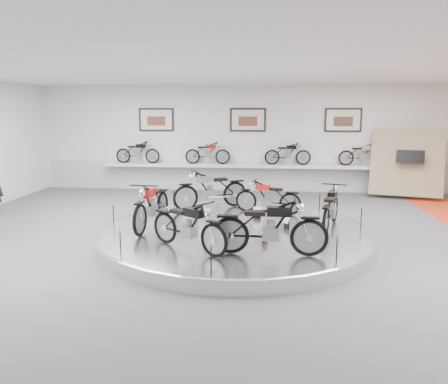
# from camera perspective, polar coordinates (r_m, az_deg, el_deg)

# --- Properties ---
(floor) EXTENTS (16.00, 16.00, 0.00)m
(floor) POSITION_cam_1_polar(r_m,az_deg,el_deg) (10.11, 1.34, -6.93)
(floor) COLOR #4F4F51
(floor) RESTS_ON ground
(ceiling) EXTENTS (16.00, 16.00, 0.00)m
(ceiling) POSITION_cam_1_polar(r_m,az_deg,el_deg) (9.68, 1.44, 16.26)
(ceiling) COLOR white
(ceiling) RESTS_ON wall_back
(wall_back) EXTENTS (16.00, 0.00, 16.00)m
(wall_back) POSITION_cam_1_polar(r_m,az_deg,el_deg) (16.66, 3.12, 6.99)
(wall_back) COLOR silver
(wall_back) RESTS_ON floor
(wall_front) EXTENTS (16.00, 0.00, 16.00)m
(wall_front) POSITION_cam_1_polar(r_m,az_deg,el_deg) (2.89, -8.75, -10.63)
(wall_front) COLOR silver
(wall_front) RESTS_ON floor
(dado_band) EXTENTS (15.68, 0.04, 1.10)m
(dado_band) POSITION_cam_1_polar(r_m,az_deg,el_deg) (16.79, 3.07, 2.04)
(dado_band) COLOR #BCBCBA
(dado_band) RESTS_ON floor
(display_platform) EXTENTS (6.40, 6.40, 0.30)m
(display_platform) POSITION_cam_1_polar(r_m,az_deg,el_deg) (10.35, 1.46, -5.64)
(display_platform) COLOR silver
(display_platform) RESTS_ON floor
(platform_rim) EXTENTS (6.40, 6.40, 0.10)m
(platform_rim) POSITION_cam_1_polar(r_m,az_deg,el_deg) (10.32, 1.46, -5.00)
(platform_rim) COLOR #B2B2BA
(platform_rim) RESTS_ON display_platform
(shelf) EXTENTS (11.00, 0.55, 0.10)m
(shelf) POSITION_cam_1_polar(r_m,az_deg,el_deg) (16.45, 3.04, 3.44)
(shelf) COLOR silver
(shelf) RESTS_ON wall_back
(poster_left) EXTENTS (1.35, 0.06, 0.88)m
(poster_left) POSITION_cam_1_polar(r_m,az_deg,el_deg) (17.10, -8.82, 9.32)
(poster_left) COLOR beige
(poster_left) RESTS_ON wall_back
(poster_center) EXTENTS (1.35, 0.06, 0.88)m
(poster_center) POSITION_cam_1_polar(r_m,az_deg,el_deg) (16.59, 3.14, 9.39)
(poster_center) COLOR beige
(poster_center) RESTS_ON wall_back
(poster_right) EXTENTS (1.35, 0.06, 0.88)m
(poster_right) POSITION_cam_1_polar(r_m,az_deg,el_deg) (16.81, 15.30, 9.05)
(poster_right) COLOR beige
(poster_right) RESTS_ON wall_back
(display_panel) EXTENTS (2.56, 1.52, 2.30)m
(display_panel) POSITION_cam_1_polar(r_m,az_deg,el_deg) (16.56, 22.74, 3.55)
(display_panel) COLOR #9A8764
(display_panel) RESTS_ON floor
(shelf_bike_a) EXTENTS (1.22, 0.43, 0.73)m
(shelf_bike_a) POSITION_cam_1_polar(r_m,az_deg,el_deg) (17.11, -11.20, 4.93)
(shelf_bike_a) COLOR black
(shelf_bike_a) RESTS_ON shelf
(shelf_bike_b) EXTENTS (1.22, 0.43, 0.73)m
(shelf_bike_b) POSITION_cam_1_polar(r_m,az_deg,el_deg) (16.54, -2.16, 4.94)
(shelf_bike_b) COLOR #990D0B
(shelf_bike_b) RESTS_ON shelf
(shelf_bike_c) EXTENTS (1.22, 0.43, 0.73)m
(shelf_bike_c) POSITION_cam_1_polar(r_m,az_deg,el_deg) (16.41, 8.31, 4.79)
(shelf_bike_c) COLOR black
(shelf_bike_c) RESTS_ON shelf
(shelf_bike_d) EXTENTS (1.22, 0.43, 0.73)m
(shelf_bike_d) POSITION_cam_1_polar(r_m,az_deg,el_deg) (16.77, 17.60, 4.53)
(shelf_bike_d) COLOR silver
(shelf_bike_d) RESTS_ON shelf
(bike_a) EXTENTS (1.63, 0.91, 0.91)m
(bike_a) POSITION_cam_1_polar(r_m,az_deg,el_deg) (11.82, 5.75, -0.63)
(bike_a) COLOR red
(bike_a) RESTS_ON display_platform
(bike_b) EXTENTS (1.97, 1.51, 1.11)m
(bike_b) POSITION_cam_1_polar(r_m,az_deg,el_deg) (12.29, -1.74, 0.33)
(bike_b) COLOR silver
(bike_b) RESTS_ON display_platform
(bike_c) EXTENTS (0.85, 1.95, 1.11)m
(bike_c) POSITION_cam_1_polar(r_m,az_deg,el_deg) (10.45, -9.42, -1.64)
(bike_c) COLOR #990D0B
(bike_c) RESTS_ON display_platform
(bike_d) EXTENTS (1.76, 1.49, 1.01)m
(bike_d) POSITION_cam_1_polar(r_m,az_deg,el_deg) (8.68, -4.70, -4.36)
(bike_d) COLOR black
(bike_d) RESTS_ON display_platform
(bike_e) EXTENTS (1.90, 0.70, 1.11)m
(bike_e) POSITION_cam_1_polar(r_m,az_deg,el_deg) (8.39, 5.98, -4.57)
(bike_e) COLOR black
(bike_e) RESTS_ON display_platform
(bike_f) EXTENTS (1.07, 1.83, 1.01)m
(bike_f) POSITION_cam_1_polar(r_m,az_deg,el_deg) (10.50, 13.79, -2.01)
(bike_f) COLOR black
(bike_f) RESTS_ON display_platform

